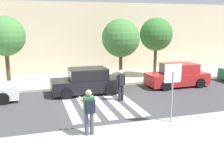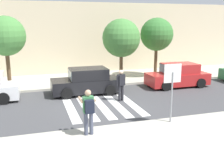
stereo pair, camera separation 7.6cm
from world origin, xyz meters
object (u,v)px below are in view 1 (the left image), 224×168
at_px(photographer_with_backpack, 89,109).
at_px(street_tree_east, 156,35).
at_px(stop_sign, 173,80).
at_px(street_tree_center, 121,38).
at_px(pedestrian_crossing, 121,84).
at_px(parked_car_black, 87,82).
at_px(parked_car_red, 177,76).
at_px(street_tree_west, 5,36).

xyz_separation_m(photographer_with_backpack, street_tree_east, (7.13, 9.00, 2.15)).
relative_size(stop_sign, street_tree_center, 0.57).
height_order(stop_sign, street_tree_center, street_tree_center).
xyz_separation_m(photographer_with_backpack, pedestrian_crossing, (2.69, 4.17, -0.19)).
bearing_deg(stop_sign, street_tree_east, 67.64).
distance_m(stop_sign, pedestrian_crossing, 4.09).
bearing_deg(photographer_with_backpack, parked_car_black, 78.97).
bearing_deg(street_tree_east, parked_car_red, -84.22).
xyz_separation_m(parked_car_black, street_tree_east, (5.92, 2.80, 2.59)).
distance_m(photographer_with_backpack, parked_car_black, 6.34).
bearing_deg(parked_car_black, street_tree_west, 156.66).
relative_size(parked_car_black, parked_car_red, 1.00).
relative_size(photographer_with_backpack, parked_car_black, 0.42).
relative_size(photographer_with_backpack, parked_car_red, 0.42).
xyz_separation_m(stop_sign, pedestrian_crossing, (-0.86, 3.89, -0.95)).
xyz_separation_m(stop_sign, parked_car_black, (-2.34, 5.92, -1.20)).
distance_m(street_tree_center, street_tree_east, 3.02).
relative_size(stop_sign, parked_car_red, 0.60).
xyz_separation_m(parked_car_black, parked_car_red, (6.21, -0.00, 0.00)).
distance_m(pedestrian_crossing, street_tree_west, 7.56).
bearing_deg(pedestrian_crossing, photographer_with_backpack, -122.83).
bearing_deg(parked_car_red, pedestrian_crossing, -156.69).
bearing_deg(street_tree_east, stop_sign, -112.36).
height_order(parked_car_black, parked_car_red, same).
height_order(street_tree_west, street_tree_east, street_tree_west).
bearing_deg(street_tree_west, parked_car_red, -10.25).
distance_m(pedestrian_crossing, street_tree_center, 5.02).
height_order(parked_car_black, street_tree_west, street_tree_west).
bearing_deg(street_tree_west, street_tree_east, 4.74).
bearing_deg(parked_car_black, street_tree_center, 37.25).
distance_m(parked_car_black, street_tree_west, 5.56).
bearing_deg(pedestrian_crossing, parked_car_black, 126.03).
bearing_deg(pedestrian_crossing, street_tree_west, 146.35).
bearing_deg(street_tree_center, stop_sign, -94.34).
relative_size(parked_car_black, street_tree_center, 0.95).
bearing_deg(street_tree_east, photographer_with_backpack, -128.39).
relative_size(stop_sign, street_tree_west, 0.55).
distance_m(parked_car_black, street_tree_east, 7.04).
xyz_separation_m(parked_car_black, street_tree_center, (2.96, 2.25, 2.41)).
relative_size(pedestrian_crossing, street_tree_west, 0.39).
distance_m(photographer_with_backpack, pedestrian_crossing, 4.97).
relative_size(pedestrian_crossing, parked_car_black, 0.42).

